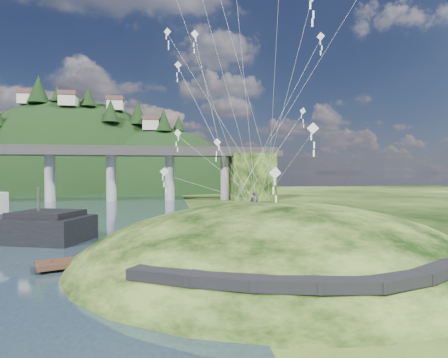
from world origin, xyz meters
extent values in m
plane|color=black|center=(0.00, 0.00, 0.00)|extent=(320.00, 320.00, 0.00)
ellipsoid|color=black|center=(8.00, 2.00, -1.50)|extent=(36.00, 32.00, 13.00)
cube|color=black|center=(-1.50, -8.00, 2.03)|extent=(4.32, 3.62, 0.71)
cube|color=black|center=(1.50, -9.65, 2.09)|extent=(4.10, 2.97, 0.61)
cube|color=black|center=(4.50, -10.65, 2.08)|extent=(3.85, 2.37, 0.62)
cube|color=black|center=(7.50, -11.10, 2.04)|extent=(3.62, 1.83, 0.66)
cube|color=black|center=(10.50, -10.90, 2.05)|extent=(3.82, 2.27, 0.68)
cube|color=black|center=(13.50, -9.95, 2.14)|extent=(4.11, 2.97, 0.71)
cylinder|color=gray|center=(-32.00, 70.00, 6.50)|extent=(2.60, 2.60, 13.00)
cylinder|color=gray|center=(-16.50, 70.00, 6.50)|extent=(2.60, 2.60, 13.00)
cylinder|color=gray|center=(-1.00, 70.00, 6.50)|extent=(2.60, 2.60, 13.00)
cylinder|color=gray|center=(14.50, 70.00, 6.50)|extent=(2.60, 2.60, 13.00)
cube|color=black|center=(22.00, 70.00, 6.50)|extent=(12.00, 11.00, 13.00)
ellipsoid|color=black|center=(-40.00, 126.00, -6.00)|extent=(96.00, 68.00, 88.00)
ellipsoid|color=black|center=(-5.00, 118.00, -10.00)|extent=(76.00, 56.00, 72.00)
cone|color=black|center=(-49.87, 114.63, 39.23)|extent=(8.01, 8.01, 10.54)
cone|color=black|center=(-42.87, 114.06, 37.88)|extent=(4.97, 4.97, 6.54)
cone|color=black|center=(-31.40, 112.04, 36.68)|extent=(5.83, 5.83, 7.67)
cone|color=black|center=(-22.45, 107.08, 30.58)|extent=(6.47, 6.47, 8.51)
cone|color=black|center=(-13.22, 113.99, 31.23)|extent=(7.13, 7.13, 9.38)
cone|color=black|center=(-3.12, 109.03, 27.87)|extent=(6.56, 6.56, 8.63)
cone|color=black|center=(2.77, 114.63, 27.68)|extent=(4.88, 4.88, 6.42)
cube|color=beige|center=(-55.00, 118.00, 35.99)|extent=(6.00, 5.00, 4.00)
cube|color=brown|center=(-55.00, 118.00, 38.69)|extent=(6.40, 5.40, 1.60)
cube|color=beige|center=(-38.00, 110.00, 34.28)|extent=(6.00, 5.00, 4.00)
cube|color=brown|center=(-38.00, 110.00, 36.98)|extent=(6.40, 5.40, 1.60)
cube|color=beige|center=(-22.00, 116.00, 34.18)|extent=(6.00, 5.00, 4.00)
cube|color=brown|center=(-22.00, 116.00, 36.88)|extent=(6.40, 5.40, 1.60)
cube|color=beige|center=(-8.00, 110.00, 25.88)|extent=(6.00, 5.00, 4.00)
cube|color=brown|center=(-8.00, 110.00, 28.58)|extent=(6.40, 5.40, 1.60)
cube|color=black|center=(-14.51, 13.56, 3.08)|extent=(7.77, 7.11, 0.64)
cylinder|color=#2D2B2B|center=(-15.52, 13.91, 4.46)|extent=(0.26, 0.26, 3.19)
cube|color=#362016|center=(-4.28, 3.75, 0.49)|extent=(14.92, 7.79, 0.38)
cylinder|color=#362016|center=(-10.30, 1.36, 0.22)|extent=(0.32, 0.32, 1.08)
cylinder|color=#362016|center=(-7.29, 2.55, 0.22)|extent=(0.32, 0.32, 1.08)
cylinder|color=#362016|center=(-4.28, 3.75, 0.22)|extent=(0.32, 0.32, 1.08)
cylinder|color=#362016|center=(-1.27, 4.95, 0.22)|extent=(0.32, 0.32, 1.08)
cylinder|color=#362016|center=(1.74, 6.14, 0.22)|extent=(0.32, 0.32, 1.08)
imported|color=#272A35|center=(6.56, 4.17, 5.84)|extent=(0.72, 0.52, 1.83)
imported|color=#272A35|center=(6.64, 4.49, 5.86)|extent=(1.17, 1.17, 1.92)
cube|color=white|center=(7.81, -5.91, 18.40)|extent=(0.11, 0.07, 0.50)
cube|color=white|center=(7.81, -5.91, 17.79)|extent=(0.11, 0.07, 0.50)
cube|color=white|center=(7.81, -5.91, 17.18)|extent=(0.11, 0.07, 0.50)
cube|color=white|center=(-0.23, 11.99, 19.61)|extent=(0.80, 0.29, 0.77)
cube|color=white|center=(-0.23, 11.99, 19.05)|extent=(0.10, 0.05, 0.46)
cube|color=white|center=(-0.23, 11.99, 18.49)|extent=(0.10, 0.05, 0.46)
cube|color=white|center=(-0.23, 11.99, 17.92)|extent=(0.10, 0.05, 0.46)
cube|color=white|center=(8.95, -3.54, 10.79)|extent=(0.80, 0.34, 0.83)
cube|color=white|center=(8.95, -3.54, 10.20)|extent=(0.11, 0.03, 0.49)
cube|color=white|center=(8.95, -3.54, 9.60)|extent=(0.11, 0.03, 0.49)
cube|color=white|center=(8.95, -3.54, 9.00)|extent=(0.11, 0.03, 0.49)
cube|color=white|center=(5.94, -4.20, 7.59)|extent=(0.86, 0.28, 0.84)
cube|color=white|center=(5.94, -4.20, 6.98)|extent=(0.11, 0.05, 0.50)
cube|color=white|center=(5.94, -4.20, 6.38)|extent=(0.11, 0.05, 0.50)
cube|color=white|center=(5.94, -4.20, 5.77)|extent=(0.11, 0.05, 0.50)
cube|color=white|center=(2.91, 2.87, 10.26)|extent=(0.60, 0.41, 0.68)
cube|color=white|center=(2.91, 2.87, 9.77)|extent=(0.09, 0.04, 0.40)
cube|color=white|center=(2.91, 2.87, 9.28)|extent=(0.09, 0.04, 0.40)
cube|color=white|center=(2.91, 2.87, 8.79)|extent=(0.09, 0.04, 0.40)
cube|color=white|center=(1.54, 10.62, 22.59)|extent=(0.85, 0.23, 0.84)
cube|color=white|center=(1.54, 10.62, 21.99)|extent=(0.11, 0.05, 0.49)
cube|color=white|center=(1.54, 10.62, 21.39)|extent=(0.11, 0.05, 0.49)
cube|color=white|center=(1.54, 10.62, 20.78)|extent=(0.11, 0.05, 0.49)
cube|color=white|center=(13.83, 10.63, 14.63)|extent=(0.79, 0.25, 0.79)
cube|color=white|center=(13.83, 10.63, 14.06)|extent=(0.10, 0.07, 0.47)
cube|color=white|center=(13.83, 10.63, 13.49)|extent=(0.10, 0.07, 0.47)
cube|color=white|center=(13.83, 10.63, 12.92)|extent=(0.10, 0.07, 0.47)
cube|color=white|center=(-0.42, 6.35, 11.40)|extent=(0.67, 0.39, 0.74)
cube|color=white|center=(-0.42, 6.35, 10.87)|extent=(0.10, 0.05, 0.43)
cube|color=white|center=(-0.42, 6.35, 10.35)|extent=(0.10, 0.05, 0.43)
cube|color=white|center=(-0.42, 6.35, 9.82)|extent=(0.10, 0.05, 0.43)
cube|color=white|center=(-1.37, 9.12, 22.05)|extent=(0.72, 0.27, 0.73)
cube|color=white|center=(-1.37, 9.12, 21.52)|extent=(0.10, 0.02, 0.43)
cube|color=white|center=(-1.37, 9.12, 20.99)|extent=(0.10, 0.02, 0.43)
cube|color=white|center=(-1.37, 9.12, 20.46)|extent=(0.10, 0.02, 0.43)
cube|color=white|center=(14.58, 7.61, 21.97)|extent=(0.67, 0.58, 0.82)
cube|color=white|center=(14.58, 7.61, 21.38)|extent=(0.11, 0.07, 0.49)
cube|color=white|center=(14.58, 7.61, 20.78)|extent=(0.11, 0.07, 0.49)
cube|color=white|center=(14.58, 7.61, 20.18)|extent=(0.11, 0.07, 0.49)
cube|color=white|center=(-1.68, 4.58, 7.71)|extent=(0.79, 0.32, 0.80)
cube|color=white|center=(-1.68, 4.58, 7.13)|extent=(0.10, 0.08, 0.48)
cube|color=white|center=(-1.68, 4.58, 6.55)|extent=(0.10, 0.08, 0.48)
cube|color=white|center=(-1.68, 4.58, 5.97)|extent=(0.10, 0.08, 0.48)
camera|label=1|loc=(-1.29, -27.30, 7.59)|focal=28.00mm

